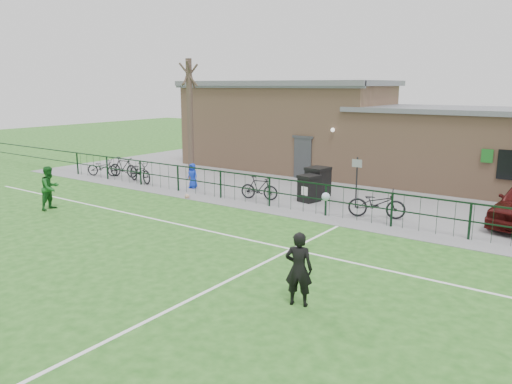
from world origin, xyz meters
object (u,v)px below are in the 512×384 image
Objects in this scene: spectator_child at (193,176)px; outfield_player at (50,188)px; bicycle_d at (259,188)px; bicycle_e at (377,203)px; sign_post at (356,183)px; bicycle_b at (123,167)px; bicycle_c at (140,172)px; ball_ground at (187,196)px; wheelie_bin_right at (309,189)px; bare_tree at (190,120)px; wheelie_bin_left at (318,183)px; bicycle_a at (103,167)px.

outfield_player is at bearing -106.39° from spectator_child.
bicycle_e is (5.15, 0.06, 0.04)m from bicycle_d.
sign_post is 1.13× the size of bicycle_b.
ball_ground is at bearing -91.78° from bicycle_c.
wheelie_bin_right is at bearing -96.00° from bicycle_b.
bicycle_d is (6.96, 0.34, -0.05)m from bicycle_c.
bicycle_b is 8.66× the size of ball_ground.
bicycle_e is at bearing -0.99° from spectator_child.
bicycle_b is 1.52× the size of spectator_child.
bare_tree reaches higher than bicycle_c.
sign_post reaches higher than wheelie_bin_right.
bicycle_d is 0.80× the size of bicycle_e.
wheelie_bin_left reaches higher than wheelie_bin_right.
bicycle_b reaches higher than bicycle_a.
wheelie_bin_right is 0.62× the size of bicycle_d.
bicycle_e is 7.97m from ball_ground.
wheelie_bin_left is at bearing 39.11° from ball_ground.
bicycle_b is at bearing 90.37° from bicycle_c.
spectator_child reaches higher than bicycle_a.
bicycle_a is (-11.82, -1.20, -0.05)m from wheelie_bin_right.
bare_tree reaches higher than wheelie_bin_right.
sign_post is at bearing -89.52° from bicycle_d.
wheelie_bin_right is 10.67m from bicycle_b.
bicycle_b is 6.88m from outfield_player.
ball_ground is (-7.78, -1.65, -0.45)m from bicycle_e.
sign_post reaches higher than outfield_player.
bare_tree is 3.40× the size of bicycle_b.
bicycle_b is 1.84m from bicycle_c.
spectator_child is at bearing -173.38° from sign_post.
bicycle_d is at bearing -124.37° from wheelie_bin_left.
sign_post reaches higher than bicycle_e.
sign_post is at bearing -4.58° from bare_tree.
wheelie_bin_left reaches higher than spectator_child.
wheelie_bin_right is at bearing -176.32° from sign_post.
bicycle_b is (-10.64, -0.79, 0.02)m from wheelie_bin_right.
sign_post is 7.85m from spectator_child.
bicycle_e is (10.65, -1.73, -2.45)m from bare_tree.
ball_ground is at bearing -123.33° from bicycle_a.
wheelie_bin_left is 0.68× the size of bicycle_b.
bare_tree is 3.00× the size of sign_post.
bicycle_b is 13.90m from bicycle_e.
sign_post is at bearing 33.08° from bicycle_e.
sign_post is 4.06m from bicycle_d.
sign_post is 12.69m from bicycle_b.
ball_ground is at bearing -115.83° from bicycle_b.
bicycle_a is at bearing -161.63° from wheelie_bin_right.
bare_tree is 4.40m from bicycle_b.
bicycle_b is 1.04× the size of outfield_player.
bare_tree is 6.30m from bicycle_d.
bare_tree is 7.60m from wheelie_bin_left.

